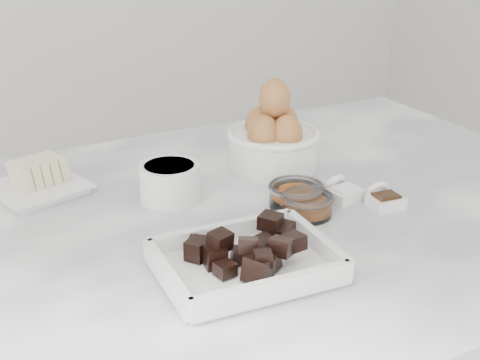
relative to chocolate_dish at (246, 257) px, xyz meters
name	(u,v)px	position (x,y,z in m)	size (l,w,h in m)	color
marble_slab	(238,226)	(0.07, 0.15, -0.04)	(1.20, 0.80, 0.04)	white
chocolate_dish	(246,257)	(0.00, 0.00, 0.00)	(0.23, 0.18, 0.06)	white
butter_plate	(36,181)	(-0.17, 0.38, 0.00)	(0.16, 0.16, 0.06)	white
sugar_ramekin	(170,181)	(0.00, 0.25, 0.01)	(0.10, 0.10, 0.06)	white
egg_bowl	(273,139)	(0.22, 0.30, 0.03)	(0.16, 0.16, 0.16)	white
honey_bowl	(308,205)	(0.16, 0.10, -0.01)	(0.08, 0.08, 0.03)	white
zest_bowl	(296,195)	(0.16, 0.14, 0.00)	(0.09, 0.09, 0.04)	white
vanilla_spoon	(384,198)	(0.28, 0.08, -0.01)	(0.05, 0.06, 0.04)	white
salt_spoon	(343,191)	(0.24, 0.13, -0.01)	(0.06, 0.07, 0.04)	white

